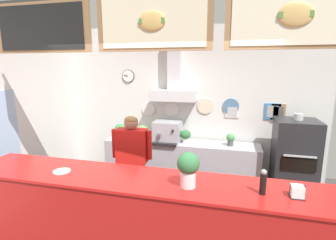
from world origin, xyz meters
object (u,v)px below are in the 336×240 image
(shop_worker, at_px, (132,164))
(espresso_machine, at_px, (168,132))
(pepper_grinder, at_px, (263,182))
(pizza_oven, at_px, (294,164))
(potted_oregano, at_px, (121,130))
(potted_rosemary, at_px, (142,132))
(potted_sage, at_px, (185,135))
(basil_vase, at_px, (188,169))
(napkin_holder, at_px, (297,192))
(potted_thyme, at_px, (231,139))
(condiment_plate, at_px, (62,171))

(shop_worker, bearing_deg, espresso_machine, -109.75)
(espresso_machine, xyz_separation_m, pepper_grinder, (1.45, -2.10, 0.12))
(pizza_oven, relative_size, espresso_machine, 3.09)
(shop_worker, distance_m, potted_oregano, 1.34)
(potted_oregano, distance_m, potted_rosemary, 0.47)
(espresso_machine, xyz_separation_m, potted_sage, (0.33, -0.00, -0.05))
(potted_sage, distance_m, basil_vase, 2.17)
(basil_vase, bearing_deg, napkin_holder, 1.84)
(shop_worker, height_order, potted_thyme, shop_worker)
(potted_thyme, bearing_deg, napkin_holder, -73.53)
(potted_rosemary, xyz_separation_m, napkin_holder, (2.24, -2.08, 0.09))
(espresso_machine, height_order, napkin_holder, espresso_machine)
(espresso_machine, xyz_separation_m, basil_vase, (0.75, -2.11, 0.19))
(potted_thyme, bearing_deg, espresso_machine, -179.19)
(shop_worker, relative_size, pepper_grinder, 6.35)
(potted_oregano, xyz_separation_m, basil_vase, (1.71, -2.18, 0.22))
(potted_sage, bearing_deg, basil_vase, -78.89)
(shop_worker, xyz_separation_m, potted_thyme, (1.40, 1.08, 0.18))
(pizza_oven, distance_m, potted_sage, 1.83)
(napkin_holder, bearing_deg, basil_vase, -178.16)
(potted_oregano, bearing_deg, condiment_plate, -83.21)
(potted_oregano, distance_m, basil_vase, 2.78)
(potted_rosemary, distance_m, basil_vase, 2.46)
(condiment_plate, height_order, pepper_grinder, pepper_grinder)
(condiment_plate, bearing_deg, napkin_holder, 0.42)
(potted_sage, distance_m, napkin_holder, 2.52)
(napkin_holder, xyz_separation_m, pepper_grinder, (-0.30, -0.02, 0.07))
(potted_thyme, height_order, condiment_plate, potted_thyme)
(potted_rosemary, relative_size, condiment_plate, 1.47)
(espresso_machine, height_order, pepper_grinder, pepper_grinder)
(condiment_plate, bearing_deg, pizza_oven, 34.18)
(potted_oregano, xyz_separation_m, napkin_holder, (2.71, -2.15, 0.09))
(pizza_oven, relative_size, potted_sage, 6.46)
(shop_worker, xyz_separation_m, basil_vase, (1.02, -1.05, 0.44))
(pizza_oven, bearing_deg, condiment_plate, -145.82)
(espresso_machine, distance_m, potted_thyme, 1.13)
(espresso_machine, relative_size, basil_vase, 1.42)
(potted_oregano, xyz_separation_m, condiment_plate, (0.26, -2.16, 0.04))
(pizza_oven, relative_size, condiment_plate, 8.17)
(potted_oregano, distance_m, condiment_plate, 2.18)
(potted_thyme, bearing_deg, basil_vase, -100.12)
(potted_thyme, distance_m, condiment_plate, 2.80)
(pizza_oven, bearing_deg, potted_rosemary, 176.21)
(potted_oregano, height_order, potted_rosemary, potted_rosemary)
(pizza_oven, height_order, potted_rosemary, pizza_oven)
(espresso_machine, height_order, condiment_plate, espresso_machine)
(shop_worker, bearing_deg, potted_sage, -125.07)
(potted_sage, relative_size, pepper_grinder, 0.97)
(potted_rosemary, height_order, condiment_plate, potted_rosemary)
(napkin_holder, distance_m, pepper_grinder, 0.31)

